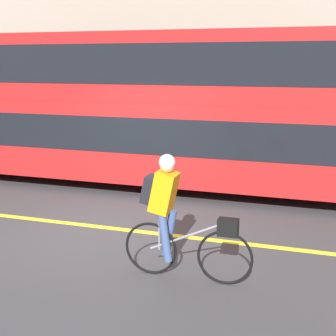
# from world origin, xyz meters

# --- Properties ---
(ground_plane) EXTENTS (80.00, 80.00, 0.00)m
(ground_plane) POSITION_xyz_m (0.00, 0.00, 0.00)
(ground_plane) COLOR #38383A
(road_center_line) EXTENTS (50.00, 0.14, 0.01)m
(road_center_line) POSITION_xyz_m (0.00, -0.12, 0.00)
(road_center_line) COLOR yellow
(road_center_line) RESTS_ON ground_plane
(sidewalk_curb) EXTENTS (60.00, 1.88, 0.16)m
(sidewalk_curb) POSITION_xyz_m (0.00, 5.72, 0.08)
(sidewalk_curb) COLOR gray
(sidewalk_curb) RESTS_ON ground_plane
(building_facade) EXTENTS (60.00, 0.30, 6.51)m
(building_facade) POSITION_xyz_m (0.00, 6.81, 3.26)
(building_facade) COLOR gray
(building_facade) RESTS_ON ground_plane
(bus) EXTENTS (11.89, 2.42, 3.45)m
(bus) POSITION_xyz_m (-0.82, 2.88, 1.92)
(bus) COLOR black
(bus) RESTS_ON ground_plane
(cyclist_on_bike) EXTENTS (1.76, 0.32, 1.69)m
(cyclist_on_bike) POSITION_xyz_m (1.60, -1.58, 0.90)
(cyclist_on_bike) COLOR black
(cyclist_on_bike) RESTS_ON ground_plane
(trash_bin) EXTENTS (0.56, 0.56, 0.81)m
(trash_bin) POSITION_xyz_m (2.32, 5.63, 0.56)
(trash_bin) COLOR #262628
(trash_bin) RESTS_ON sidewalk_curb
(street_sign_post) EXTENTS (0.36, 0.09, 2.63)m
(street_sign_post) POSITION_xyz_m (-4.04, 5.62, 1.62)
(street_sign_post) COLOR #59595B
(street_sign_post) RESTS_ON sidewalk_curb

